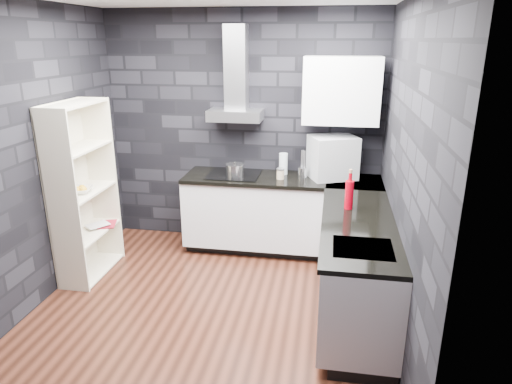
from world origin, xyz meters
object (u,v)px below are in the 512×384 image
(glass_vase, at_px, (283,164))
(appliance_garage, at_px, (333,158))
(bookshelf, at_px, (84,192))
(storage_jar, at_px, (280,174))
(fruit_bowl, at_px, (80,190))
(red_bottle, at_px, (349,195))
(utensil_crock, at_px, (302,173))
(pot, at_px, (235,170))

(glass_vase, distance_m, appliance_garage, 0.56)
(bookshelf, bearing_deg, storage_jar, 9.86)
(storage_jar, height_order, fruit_bowl, storage_jar)
(bookshelf, xyz_separation_m, fruit_bowl, (0.00, -0.05, 0.04))
(fruit_bowl, bearing_deg, appliance_garage, 21.75)
(bookshelf, bearing_deg, red_bottle, -13.23)
(appliance_garage, bearing_deg, utensil_crock, 171.24)
(pot, xyz_separation_m, glass_vase, (0.52, 0.18, 0.05))
(glass_vase, bearing_deg, pot, -160.75)
(glass_vase, xyz_separation_m, fruit_bowl, (-1.92, -1.03, -0.08))
(pot, relative_size, utensil_crock, 1.58)
(glass_vase, xyz_separation_m, utensil_crock, (0.23, -0.13, -0.06))
(storage_jar, xyz_separation_m, appliance_garage, (0.56, 0.15, 0.17))
(glass_vase, bearing_deg, storage_jar, -92.49)
(fruit_bowl, bearing_deg, bookshelf, 90.00)
(storage_jar, relative_size, utensil_crock, 0.83)
(pot, height_order, red_bottle, red_bottle)
(appliance_garage, bearing_deg, storage_jar, 171.15)
(pot, xyz_separation_m, utensil_crock, (0.75, 0.05, -0.01))
(red_bottle, bearing_deg, pot, 146.12)
(glass_vase, relative_size, appliance_garage, 0.50)
(glass_vase, height_order, red_bottle, red_bottle)
(utensil_crock, xyz_separation_m, bookshelf, (-2.15, -0.85, -0.06))
(pot, height_order, storage_jar, pot)
(appliance_garage, bearing_deg, glass_vase, 151.46)
(storage_jar, bearing_deg, fruit_bowl, -156.30)
(red_bottle, height_order, fruit_bowl, red_bottle)
(pot, distance_m, storage_jar, 0.52)
(glass_vase, relative_size, red_bottle, 0.92)
(appliance_garage, relative_size, bookshelf, 0.27)
(utensil_crock, relative_size, red_bottle, 0.47)
(bookshelf, bearing_deg, utensil_crock, 9.02)
(fruit_bowl, bearing_deg, glass_vase, 28.30)
(utensil_crock, height_order, red_bottle, red_bottle)
(storage_jar, height_order, appliance_garage, appliance_garage)
(pot, height_order, utensil_crock, pot)
(storage_jar, xyz_separation_m, utensil_crock, (0.24, 0.06, 0.01))
(glass_vase, distance_m, red_bottle, 1.24)
(utensil_crock, distance_m, bookshelf, 2.31)
(glass_vase, relative_size, storage_jar, 2.33)
(appliance_garage, bearing_deg, pot, 163.62)
(storage_jar, relative_size, fruit_bowl, 0.44)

